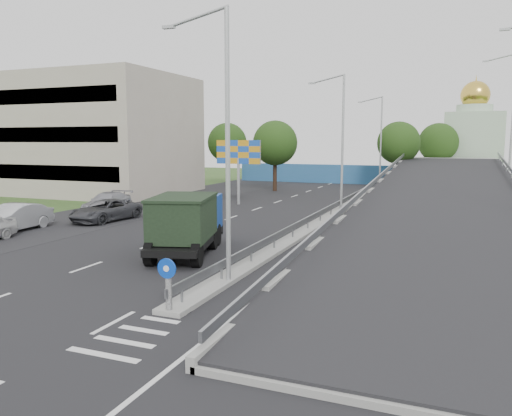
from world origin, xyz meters
The scene contains 22 objects.
ground centered at (0.00, 0.00, 0.00)m, with size 160.00×160.00×0.00m, color #2D4C1E.
road_surface centered at (-3.00, 20.00, 0.00)m, with size 26.00×90.00×0.04m, color black.
parking_strip centered at (-16.00, 20.00, 0.00)m, with size 8.00×90.00×0.05m, color black.
median centered at (0.00, 24.00, 0.10)m, with size 1.00×44.00×0.20m, color gray.
overpass_ramp centered at (7.50, 24.00, 1.75)m, with size 10.00×50.00×3.50m.
median_guardrail centered at (0.00, 24.00, 0.75)m, with size 0.09×44.00×0.71m.
sign_bollard centered at (0.00, 2.17, 1.03)m, with size 0.64×0.23×1.67m.
lamp_post_near centered at (0.11, 6.00, 5.81)m, with size 2.74×0.18×10.08m.
lamp_post_mid centered at (0.11, 26.00, 5.81)m, with size 2.74×0.18×10.08m.
lamp_post_far centered at (0.11, 46.00, 5.81)m, with size 2.74×0.18×10.08m.
beige_building centered at (-30.00, 32.00, 6.00)m, with size 24.00×14.00×12.00m, color #A69B8B.
blue_wall centered at (-4.00, 52.00, 1.20)m, with size 30.00×0.50×2.40m, color #296699.
church centered at (10.00, 60.00, 5.31)m, with size 7.00×7.00×13.80m.
billboard centered at (-9.00, 28.00, 4.19)m, with size 4.00×0.24×5.50m.
tree_left_mid centered at (-10.00, 40.00, 5.18)m, with size 4.80×4.80×7.60m.
tree_median_far centered at (2.00, 48.00, 5.18)m, with size 4.80×4.80×7.60m.
tree_left_far centered at (-18.00, 45.00, 5.18)m, with size 4.80×4.80×7.60m.
tree_ramp_far centered at (6.00, 55.00, 5.18)m, with size 4.80×4.80×7.60m.
dump_truck centered at (-3.79, 10.06, 1.62)m, with size 4.12×7.04×2.92m.
parked_car_b centered at (-16.56, 11.39, 0.83)m, with size 1.76×5.04×1.66m, color #B2B4B8.
parked_car_c centered at (-13.90, 16.61, 0.74)m, with size 2.44×5.29×1.47m, color #36373C.
parked_car_d centered at (-16.59, 20.19, 0.75)m, with size 2.10×5.17×1.50m, color #96979E.
Camera 1 is at (8.17, -10.81, 5.49)m, focal length 35.00 mm.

